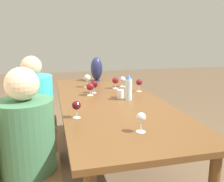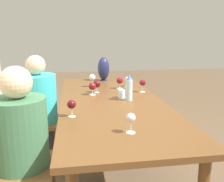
# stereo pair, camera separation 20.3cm
# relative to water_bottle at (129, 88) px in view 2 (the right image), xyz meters

# --- Properties ---
(ground_plane) EXTENTS (14.00, 14.00, 0.00)m
(ground_plane) POSITION_rel_water_bottle_xyz_m (0.04, 0.17, -0.89)
(ground_plane) COLOR brown
(dining_table) EXTENTS (2.40, 0.97, 0.77)m
(dining_table) POSITION_rel_water_bottle_xyz_m (0.04, 0.17, -0.19)
(dining_table) COLOR brown
(dining_table) RESTS_ON ground_plane
(water_bottle) EXTENTS (0.07, 0.07, 0.25)m
(water_bottle) POSITION_rel_water_bottle_xyz_m (0.00, 0.00, 0.00)
(water_bottle) COLOR silver
(water_bottle) RESTS_ON dining_table
(water_tumbler) EXTENTS (0.07, 0.07, 0.08)m
(water_tumbler) POSITION_rel_water_bottle_xyz_m (0.11, 0.05, -0.08)
(water_tumbler) COLOR silver
(water_tumbler) RESTS_ON dining_table
(vase) EXTENTS (0.16, 0.16, 0.32)m
(vase) POSITION_rel_water_bottle_xyz_m (1.06, 0.11, 0.04)
(vase) COLOR #1E234C
(vase) RESTS_ON dining_table
(wine_glass_0) EXTENTS (0.08, 0.08, 0.13)m
(wine_glass_0) POSITION_rel_water_bottle_xyz_m (0.53, -0.01, -0.03)
(wine_glass_0) COLOR silver
(wine_glass_0) RESTS_ON dining_table
(wine_glass_1) EXTENTS (0.08, 0.08, 0.14)m
(wine_glass_1) POSITION_rel_water_bottle_xyz_m (0.37, 0.27, -0.03)
(wine_glass_1) COLOR silver
(wine_glass_1) RESTS_ON dining_table
(wine_glass_2) EXTENTS (0.07, 0.07, 0.12)m
(wine_glass_2) POSITION_rel_water_bottle_xyz_m (0.61, -0.12, -0.04)
(wine_glass_2) COLOR silver
(wine_glass_2) RESTS_ON dining_table
(wine_glass_3) EXTENTS (0.06, 0.06, 0.13)m
(wine_glass_3) POSITION_rel_water_bottle_xyz_m (-0.79, 0.17, -0.02)
(wine_glass_3) COLOR silver
(wine_glass_3) RESTS_ON dining_table
(wine_glass_4) EXTENTS (0.07, 0.07, 0.14)m
(wine_glass_4) POSITION_rel_water_bottle_xyz_m (0.32, -0.22, -0.02)
(wine_glass_4) COLOR silver
(wine_glass_4) RESTS_ON dining_table
(wine_glass_5) EXTENTS (0.08, 0.08, 0.13)m
(wine_glass_5) POSITION_rel_water_bottle_xyz_m (0.28, 0.33, -0.03)
(wine_glass_5) COLOR silver
(wine_glass_5) RESTS_ON dining_table
(wine_glass_6) EXTENTS (0.07, 0.07, 0.13)m
(wine_glass_6) POSITION_rel_water_bottle_xyz_m (-0.40, 0.54, -0.02)
(wine_glass_6) COLOR silver
(wine_glass_6) RESTS_ON dining_table
(wine_glass_7) EXTENTS (0.08, 0.08, 0.15)m
(wine_glass_7) POSITION_rel_water_bottle_xyz_m (0.68, 0.30, -0.01)
(wine_glass_7) COLOR silver
(wine_glass_7) RESTS_ON dining_table
(chair_near) EXTENTS (0.44, 0.44, 0.93)m
(chair_near) POSITION_rel_water_bottle_xyz_m (-0.55, 0.98, -0.39)
(chair_near) COLOR brown
(chair_near) RESTS_ON ground_plane
(chair_far) EXTENTS (0.44, 0.44, 0.93)m
(chair_far) POSITION_rel_water_bottle_xyz_m (0.39, 0.98, -0.39)
(chair_far) COLOR brown
(chair_far) RESTS_ON ground_plane
(person_near) EXTENTS (0.38, 0.38, 1.20)m
(person_near) POSITION_rel_water_bottle_xyz_m (-0.55, 0.89, -0.26)
(person_near) COLOR #2D2D38
(person_near) RESTS_ON ground_plane
(person_far) EXTENTS (0.40, 0.40, 1.19)m
(person_far) POSITION_rel_water_bottle_xyz_m (0.39, 0.89, -0.27)
(person_far) COLOR #2D2D38
(person_far) RESTS_ON ground_plane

